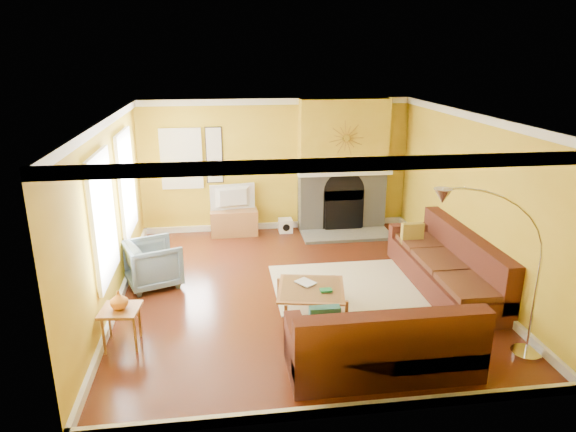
{
  "coord_description": "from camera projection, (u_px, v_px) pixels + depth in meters",
  "views": [
    {
      "loc": [
        -1.16,
        -7.28,
        3.59
      ],
      "look_at": [
        -0.11,
        0.4,
        1.09
      ],
      "focal_mm": 32.0,
      "sensor_mm": 36.0,
      "label": 1
    }
  ],
  "objects": [
    {
      "name": "window_left_near",
      "position": [
        125.0,
        183.0,
        8.53
      ],
      "size": [
        0.06,
        1.22,
        1.72
      ],
      "primitive_type": "cube",
      "color": "white",
      "rests_on": "wall_left"
    },
    {
      "name": "window_left_far",
      "position": [
        102.0,
        218.0,
        6.74
      ],
      "size": [
        0.06,
        1.22,
        1.72
      ],
      "primitive_type": "cube",
      "color": "white",
      "rests_on": "wall_left"
    },
    {
      "name": "sectional_sofa",
      "position": [
        385.0,
        279.0,
        7.42
      ],
      "size": [
        3.21,
        3.89,
        0.9
      ],
      "primitive_type": null,
      "color": "#502219",
      "rests_on": "floor"
    },
    {
      "name": "fireplace",
      "position": [
        343.0,
        166.0,
        10.52
      ],
      "size": [
        1.8,
        0.4,
        2.7
      ],
      "primitive_type": null,
      "color": "gray",
      "rests_on": "floor"
    },
    {
      "name": "baseboard",
      "position": [
        298.0,
        285.0,
        8.1
      ],
      "size": [
        5.5,
        6.0,
        0.12
      ],
      "primitive_type": null,
      "color": "white",
      "rests_on": "floor"
    },
    {
      "name": "wall_front",
      "position": [
        348.0,
        299.0,
        4.86
      ],
      "size": [
        5.5,
        0.02,
        2.7
      ],
      "primitive_type": "cube",
      "color": "gold",
      "rests_on": "ground"
    },
    {
      "name": "media_console",
      "position": [
        234.0,
        222.0,
        10.45
      ],
      "size": [
        0.95,
        0.43,
        0.52
      ],
      "primitive_type": "cube",
      "color": "#9F693A",
      "rests_on": "floor"
    },
    {
      "name": "vase",
      "position": [
        119.0,
        300.0,
        6.38
      ],
      "size": [
        0.23,
        0.23,
        0.24
      ],
      "primitive_type": "imported",
      "rotation": [
        0.0,
        0.0,
        -0.0
      ],
      "color": "orange",
      "rests_on": "side_table"
    },
    {
      "name": "coffee_table",
      "position": [
        311.0,
        299.0,
        7.38
      ],
      "size": [
        1.1,
        1.1,
        0.37
      ],
      "primitive_type": null,
      "rotation": [
        0.0,
        0.0,
        -0.19
      ],
      "color": "white",
      "rests_on": "floor"
    },
    {
      "name": "arc_lamp",
      "position": [
        491.0,
        278.0,
        5.94
      ],
      "size": [
        1.38,
        0.36,
        2.17
      ],
      "primitive_type": null,
      "color": "silver",
      "rests_on": "floor"
    },
    {
      "name": "sunburst",
      "position": [
        346.0,
        138.0,
        10.12
      ],
      "size": [
        0.7,
        0.04,
        0.7
      ],
      "primitive_type": null,
      "color": "olive",
      "rests_on": "fireplace"
    },
    {
      "name": "rug",
      "position": [
        348.0,
        285.0,
        8.25
      ],
      "size": [
        2.4,
        1.8,
        0.02
      ],
      "primitive_type": "cube",
      "color": "beige",
      "rests_on": "floor"
    },
    {
      "name": "floor",
      "position": [
        298.0,
        290.0,
        8.12
      ],
      "size": [
        5.5,
        6.0,
        0.02
      ],
      "primitive_type": "cube",
      "color": "#602814",
      "rests_on": "ground"
    },
    {
      "name": "crown_molding",
      "position": [
        299.0,
        121.0,
        7.31
      ],
      "size": [
        5.5,
        6.0,
        0.12
      ],
      "primitive_type": null,
      "color": "white",
      "rests_on": "ceiling"
    },
    {
      "name": "book",
      "position": [
        300.0,
        285.0,
        7.38
      ],
      "size": [
        0.33,
        0.35,
        0.03
      ],
      "primitive_type": "imported",
      "rotation": [
        0.0,
        0.0,
        0.6
      ],
      "color": "white",
      "rests_on": "coffee_table"
    },
    {
      "name": "wall_left",
      "position": [
        109.0,
        215.0,
        7.35
      ],
      "size": [
        0.02,
        6.0,
        2.7
      ],
      "primitive_type": "cube",
      "color": "gold",
      "rests_on": "ground"
    },
    {
      "name": "wall_back",
      "position": [
        276.0,
        165.0,
        10.54
      ],
      "size": [
        5.5,
        0.02,
        2.7
      ],
      "primitive_type": "cube",
      "color": "gold",
      "rests_on": "ground"
    },
    {
      "name": "window_back",
      "position": [
        181.0,
        159.0,
        10.19
      ],
      "size": [
        0.82,
        0.06,
        1.22
      ],
      "primitive_type": "cube",
      "color": "white",
      "rests_on": "wall_back"
    },
    {
      "name": "mantel",
      "position": [
        345.0,
        173.0,
        10.32
      ],
      "size": [
        1.92,
        0.22,
        0.08
      ],
      "primitive_type": "cube",
      "color": "white",
      "rests_on": "fireplace"
    },
    {
      "name": "wall_art",
      "position": [
        214.0,
        155.0,
        10.27
      ],
      "size": [
        0.34,
        0.04,
        1.14
      ],
      "primitive_type": "cube",
      "color": "white",
      "rests_on": "wall_back"
    },
    {
      "name": "hearth",
      "position": [
        347.0,
        235.0,
        10.4
      ],
      "size": [
        1.8,
        0.7,
        0.06
      ],
      "primitive_type": "cube",
      "color": "gray",
      "rests_on": "floor"
    },
    {
      "name": "subwoofer",
      "position": [
        285.0,
        225.0,
        10.65
      ],
      "size": [
        0.28,
        0.28,
        0.28
      ],
      "primitive_type": "cube",
      "color": "white",
      "rests_on": "floor"
    },
    {
      "name": "armchair",
      "position": [
        153.0,
        264.0,
        8.15
      ],
      "size": [
        1.03,
        1.02,
        0.74
      ],
      "primitive_type": "imported",
      "rotation": [
        0.0,
        0.0,
        1.93
      ],
      "color": "slate",
      "rests_on": "floor"
    },
    {
      "name": "side_table",
      "position": [
        122.0,
        327.0,
        6.49
      ],
      "size": [
        0.52,
        0.52,
        0.52
      ],
      "primitive_type": null,
      "rotation": [
        0.0,
        0.0,
        -0.11
      ],
      "color": "#9F693A",
      "rests_on": "floor"
    },
    {
      "name": "tv",
      "position": [
        233.0,
        198.0,
        10.29
      ],
      "size": [
        0.92,
        0.25,
        0.52
      ],
      "primitive_type": "imported",
      "rotation": [
        0.0,
        0.0,
        3.29
      ],
      "color": "black",
      "rests_on": "media_console"
    },
    {
      "name": "wall_right",
      "position": [
        472.0,
        201.0,
        8.06
      ],
      "size": [
        0.02,
        6.0,
        2.7
      ],
      "primitive_type": "cube",
      "color": "gold",
      "rests_on": "ground"
    },
    {
      "name": "ceiling",
      "position": [
        299.0,
        116.0,
        7.29
      ],
      "size": [
        5.5,
        6.0,
        0.02
      ],
      "primitive_type": "cube",
      "color": "white",
      "rests_on": "ground"
    }
  ]
}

